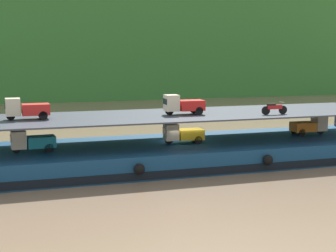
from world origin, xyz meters
The scene contains 9 objects.
ground_plane centered at (0.00, 0.00, 0.00)m, with size 400.00×400.00×0.00m, color #7F664C.
cargo_barge centered at (0.00, -0.02, 0.75)m, with size 32.20×8.95×1.50m.
cargo_rack centered at (0.00, 0.00, 3.44)m, with size 30.60×7.62×2.00m.
mini_truck_lower_stern centered at (-10.20, -0.40, 2.19)m, with size 2.79×1.28×1.38m.
mini_truck_lower_aft centered at (-0.15, -0.44, 2.19)m, with size 2.79×1.28×1.38m.
mini_truck_lower_mid centered at (10.39, 0.26, 2.19)m, with size 2.76×1.23×1.38m.
mini_truck_upper_stern centered at (-10.44, 0.23, 4.19)m, with size 2.75×1.22×1.38m.
mini_truck_upper_mid centered at (-0.10, -0.37, 4.19)m, with size 2.76×1.24×1.38m.
motorcycle_upper_port centered at (5.84, -2.29, 3.93)m, with size 1.90×0.55×0.87m.
Camera 1 is at (-11.81, -33.32, 7.72)m, focal length 54.83 mm.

